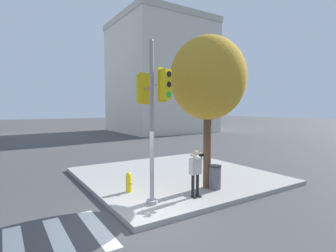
# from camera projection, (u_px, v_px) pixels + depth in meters

# --- Properties ---
(ground_plane) EXTENTS (160.00, 160.00, 0.00)m
(ground_plane) POSITION_uv_depth(u_px,v_px,m) (143.00, 222.00, 7.42)
(ground_plane) COLOR #424244
(sidewalk_corner) EXTENTS (8.00, 8.00, 0.17)m
(sidewalk_corner) POSITION_uv_depth(u_px,v_px,m) (175.00, 175.00, 12.24)
(sidewalk_corner) COLOR #9E9B96
(sidewalk_corner) RESTS_ON ground_plane
(traffic_signal_pole) EXTENTS (0.61, 1.41, 5.19)m
(traffic_signal_pole) POSITION_uv_depth(u_px,v_px,m) (153.00, 105.00, 8.20)
(traffic_signal_pole) COLOR #939399
(traffic_signal_pole) RESTS_ON sidewalk_corner
(person_photographer) EXTENTS (0.50, 0.53, 1.62)m
(person_photographer) POSITION_uv_depth(u_px,v_px,m) (196.00, 169.00, 8.98)
(person_photographer) COLOR black
(person_photographer) RESTS_ON sidewalk_corner
(street_tree) EXTENTS (2.85, 2.85, 5.76)m
(street_tree) POSITION_uv_depth(u_px,v_px,m) (208.00, 79.00, 9.81)
(street_tree) COLOR brown
(street_tree) RESTS_ON sidewalk_corner
(fire_hydrant) EXTENTS (0.22, 0.28, 0.72)m
(fire_hydrant) POSITION_uv_depth(u_px,v_px,m) (129.00, 182.00, 9.56)
(fire_hydrant) COLOR yellow
(fire_hydrant) RESTS_ON sidewalk_corner
(trash_bin) EXTENTS (0.48, 0.48, 0.90)m
(trash_bin) POSITION_uv_depth(u_px,v_px,m) (215.00, 177.00, 9.93)
(trash_bin) COLOR #5B5B60
(trash_bin) RESTS_ON sidewalk_corner
(building_right) EXTENTS (11.92, 12.33, 15.24)m
(building_right) POSITION_uv_depth(u_px,v_px,m) (160.00, 77.00, 36.66)
(building_right) COLOR beige
(building_right) RESTS_ON ground_plane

